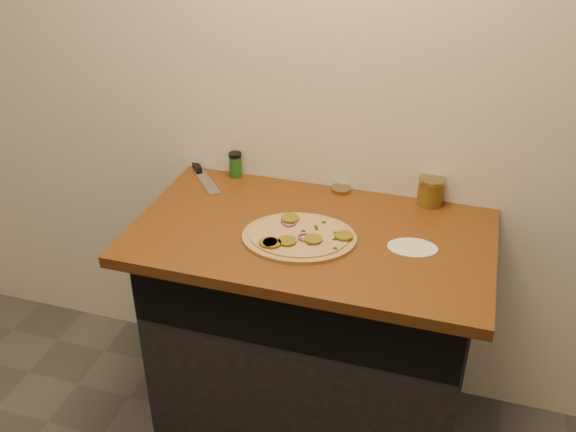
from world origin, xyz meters
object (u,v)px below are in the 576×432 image
(chefs_knife, at_px, (200,172))
(salsa_jar, at_px, (431,191))
(spice_shaker, at_px, (235,165))
(pizza, at_px, (299,237))

(chefs_knife, relative_size, salsa_jar, 2.61)
(spice_shaker, bearing_deg, chefs_knife, -173.29)
(pizza, xyz_separation_m, salsa_jar, (0.38, 0.36, 0.04))
(salsa_jar, bearing_deg, spice_shaker, 180.00)
(spice_shaker, bearing_deg, salsa_jar, -0.00)
(pizza, distance_m, chefs_knife, 0.61)
(salsa_jar, bearing_deg, chefs_knife, -178.91)
(chefs_knife, xyz_separation_m, salsa_jar, (0.89, 0.02, 0.05))
(salsa_jar, relative_size, spice_shaker, 1.04)
(chefs_knife, distance_m, salsa_jar, 0.89)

